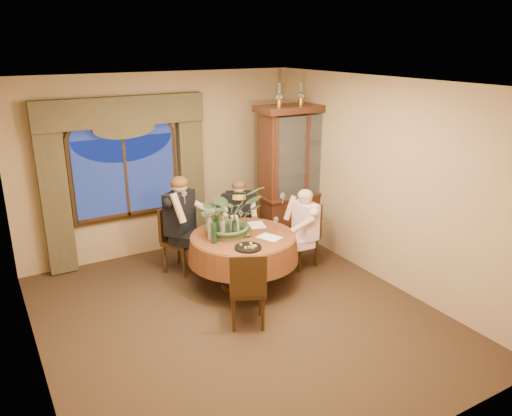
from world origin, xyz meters
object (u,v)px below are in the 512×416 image
centerpiece_plant (229,192)px  wine_bottle_4 (235,228)px  person_pink (305,231)px  chair_front_left (247,287)px  dining_table (243,260)px  wine_bottle_1 (214,231)px  person_back (180,225)px  wine_bottle_3 (222,225)px  oil_lamp_left (279,95)px  oil_lamp_center (301,93)px  oil_lamp_right (322,92)px  chair_back_right (246,227)px  china_cabinet (299,176)px  stoneware_vase (234,225)px  chair_right (301,236)px  person_scarf (239,218)px  wine_bottle_2 (216,223)px  chair_back (180,240)px  olive_bowl (246,235)px  wine_bottle_0 (210,227)px

centerpiece_plant → wine_bottle_4: (-0.04, -0.23, -0.42)m
person_pink → chair_front_left: bearing=123.4°
dining_table → wine_bottle_1: 0.71m
person_back → wine_bottle_4: person_back is taller
centerpiece_plant → wine_bottle_3: size_ratio=3.02×
oil_lamp_left → dining_table: bearing=-141.0°
oil_lamp_center → chair_front_left: size_ratio=0.35×
oil_lamp_right → wine_bottle_3: 2.81m
oil_lamp_right → chair_back_right: oil_lamp_right is taller
china_cabinet → oil_lamp_left: oil_lamp_left is taller
oil_lamp_right → stoneware_vase: bearing=-157.9°
dining_table → person_pink: 1.02m
chair_back_right → centerpiece_plant: 1.28m
chair_right → stoneware_vase: 1.20m
dining_table → oil_lamp_right: bearing=25.4°
china_cabinet → oil_lamp_center: bearing=180.0°
person_back → oil_lamp_left: bearing=148.2°
china_cabinet → person_back: size_ratio=1.57×
oil_lamp_left → centerpiece_plant: oil_lamp_left is taller
oil_lamp_left → chair_back_right: (-0.62, -0.07, -1.98)m
china_cabinet → oil_lamp_left: 1.38m
oil_lamp_left → person_pink: size_ratio=0.27×
dining_table → person_scarf: bearing=65.0°
wine_bottle_2 → wine_bottle_1: bearing=-120.3°
oil_lamp_center → person_scarf: oil_lamp_center is taller
person_scarf → person_pink: bearing=144.5°
china_cabinet → dining_table: bearing=-149.1°
china_cabinet → chair_back_right: (-1.02, -0.07, -0.67)m
chair_back → olive_bowl: chair_back is taller
oil_lamp_left → chair_right: oil_lamp_left is taller
oil_lamp_center → chair_back: oil_lamp_center is taller
chair_right → oil_lamp_center: bearing=-39.7°
dining_table → person_scarf: size_ratio=1.21×
oil_lamp_left → person_back: 2.44m
oil_lamp_left → wine_bottle_4: bearing=-142.6°
person_back → wine_bottle_4: size_ratio=4.42×
wine_bottle_3 → dining_table: bearing=-17.9°
centerpiece_plant → wine_bottle_1: 0.58m
china_cabinet → stoneware_vase: china_cabinet is taller
chair_right → chair_back: (-1.62, 0.73, 0.00)m
dining_table → stoneware_vase: size_ratio=5.88×
chair_back_right → chair_front_left: size_ratio=1.00×
wine_bottle_0 → wine_bottle_2: size_ratio=1.00×
chair_front_left → wine_bottle_2: (0.12, 1.08, 0.44)m
chair_right → person_back: person_back is taller
person_back → wine_bottle_0: person_back is taller
oil_lamp_left → oil_lamp_center: same height
oil_lamp_left → person_pink: bearing=-98.5°
oil_lamp_right → person_scarf: oil_lamp_right is taller
chair_right → chair_back: same height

